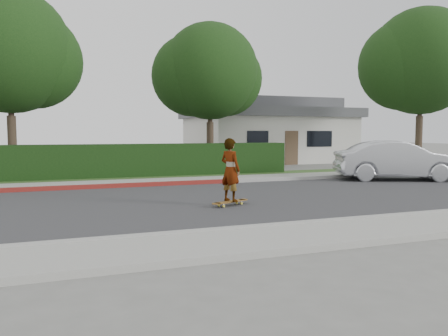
{
  "coord_description": "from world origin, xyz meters",
  "views": [
    {
      "loc": [
        -5.44,
        -11.96,
        2.0
      ],
      "look_at": [
        -1.22,
        -0.45,
        1.0
      ],
      "focal_mm": 35.0,
      "sensor_mm": 36.0,
      "label": 1
    }
  ],
  "objects": [
    {
      "name": "ground",
      "position": [
        0.0,
        0.0,
        0.0
      ],
      "size": [
        120.0,
        120.0,
        0.0
      ],
      "primitive_type": "plane",
      "color": "slate",
      "rests_on": "ground"
    },
    {
      "name": "road",
      "position": [
        0.0,
        0.0,
        0.01
      ],
      "size": [
        60.0,
        8.0,
        0.01
      ],
      "primitive_type": "cube",
      "color": "#2D2D30",
      "rests_on": "ground"
    },
    {
      "name": "curb_near",
      "position": [
        0.0,
        -4.1,
        0.07
      ],
      "size": [
        60.0,
        0.2,
        0.15
      ],
      "primitive_type": "cube",
      "color": "#9E9E99",
      "rests_on": "ground"
    },
    {
      "name": "sidewalk_near",
      "position": [
        0.0,
        -5.0,
        0.06
      ],
      "size": [
        60.0,
        1.6,
        0.12
      ],
      "primitive_type": "cube",
      "color": "gray",
      "rests_on": "ground"
    },
    {
      "name": "curb_far",
      "position": [
        0.0,
        4.1,
        0.07
      ],
      "size": [
        60.0,
        0.2,
        0.15
      ],
      "primitive_type": "cube",
      "color": "#9E9E99",
      "rests_on": "ground"
    },
    {
      "name": "curb_red_section",
      "position": [
        -5.0,
        4.1,
        0.08
      ],
      "size": [
        12.0,
        0.21,
        0.15
      ],
      "primitive_type": "cube",
      "color": "maroon",
      "rests_on": "ground"
    },
    {
      "name": "sidewalk_far",
      "position": [
        0.0,
        5.0,
        0.06
      ],
      "size": [
        60.0,
        1.6,
        0.12
      ],
      "primitive_type": "cube",
      "color": "gray",
      "rests_on": "ground"
    },
    {
      "name": "planting_strip",
      "position": [
        0.0,
        6.6,
        0.05
      ],
      "size": [
        60.0,
        1.6,
        0.1
      ],
      "primitive_type": "cube",
      "color": "#2D4C1E",
      "rests_on": "ground"
    },
    {
      "name": "hedge",
      "position": [
        -3.0,
        7.2,
        0.75
      ],
      "size": [
        15.0,
        1.0,
        1.5
      ],
      "primitive_type": "cube",
      "color": "black",
      "rests_on": "ground"
    },
    {
      "name": "tree_left",
      "position": [
        -7.51,
        8.69,
        5.26
      ],
      "size": [
        5.99,
        5.21,
        8.0
      ],
      "color": "#33261C",
      "rests_on": "ground"
    },
    {
      "name": "tree_center",
      "position": [
        1.49,
        9.19,
        4.9
      ],
      "size": [
        5.66,
        4.84,
        7.44
      ],
      "color": "#33261C",
      "rests_on": "ground"
    },
    {
      "name": "tree_right",
      "position": [
        12.49,
        6.69,
        5.63
      ],
      "size": [
        6.32,
        5.6,
        8.56
      ],
      "color": "#33261C",
      "rests_on": "ground"
    },
    {
      "name": "house",
      "position": [
        8.0,
        16.0,
        2.1
      ],
      "size": [
        10.6,
        8.6,
        4.3
      ],
      "color": "beige",
      "rests_on": "ground"
    },
    {
      "name": "skateboard",
      "position": [
        -1.22,
        -0.95,
        0.11
      ],
      "size": [
        1.25,
        0.71,
        0.12
      ],
      "rotation": [
        0.0,
        0.0,
        0.4
      ],
      "color": "gold",
      "rests_on": "ground"
    },
    {
      "name": "skateboarder",
      "position": [
        -1.22,
        -0.95,
        0.99
      ],
      "size": [
        0.65,
        0.75,
        1.72
      ],
      "primitive_type": "imported",
      "rotation": [
        0.0,
        0.0,
        2.05
      ],
      "color": "white",
      "rests_on": "skateboard"
    },
    {
      "name": "car_silver",
      "position": [
        7.66,
        2.67,
        0.83
      ],
      "size": [
        5.3,
        3.57,
        1.65
      ],
      "primitive_type": "imported",
      "rotation": [
        0.0,
        0.0,
        1.17
      ],
      "color": "#B6B8BD",
      "rests_on": "ground"
    }
  ]
}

